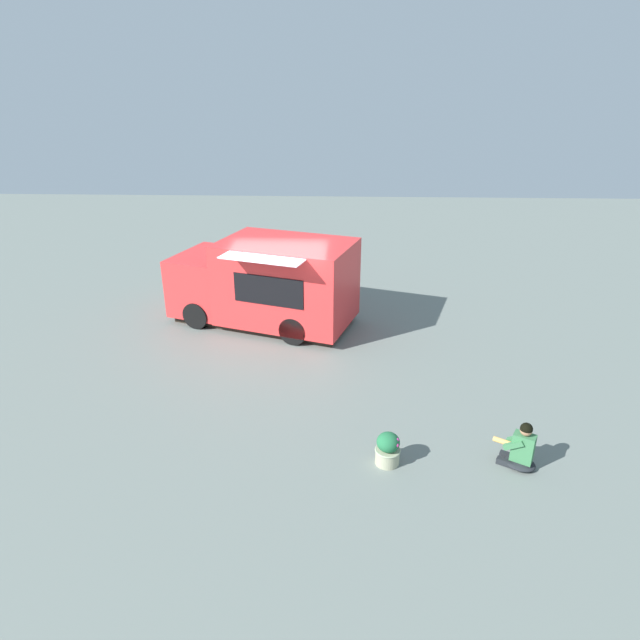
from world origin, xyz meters
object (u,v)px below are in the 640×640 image
(person_customer, at_px, (521,450))
(planter_flowering_far, at_px, (248,269))
(food_truck, at_px, (267,284))
(planter_flowering_near, at_px, (388,449))

(person_customer, bearing_deg, planter_flowering_far, 32.84)
(person_customer, bearing_deg, food_truck, 40.53)
(food_truck, bearing_deg, planter_flowering_near, -154.53)
(planter_flowering_near, distance_m, planter_flowering_far, 10.75)
(food_truck, height_order, planter_flowering_far, food_truck)
(planter_flowering_near, relative_size, planter_flowering_far, 1.02)
(person_customer, xyz_separation_m, planter_flowering_near, (-0.01, 2.29, -0.05))
(person_customer, xyz_separation_m, planter_flowering_far, (9.92, 6.40, -0.05))
(person_customer, height_order, planter_flowering_near, person_customer)
(planter_flowering_far, bearing_deg, planter_flowering_near, -157.50)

